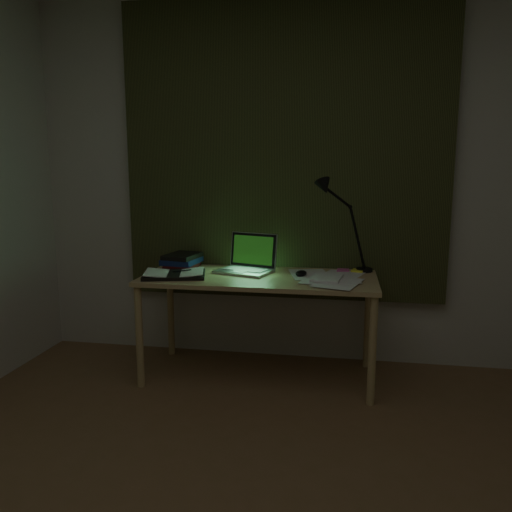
% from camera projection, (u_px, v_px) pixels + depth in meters
% --- Properties ---
extents(wall_back, '(3.50, 0.00, 2.50)m').
position_uv_depth(wall_back, '(284.00, 182.00, 3.43)').
color(wall_back, beige).
rests_on(wall_back, ground).
extents(curtain, '(2.20, 0.06, 2.00)m').
position_uv_depth(curtain, '(283.00, 152.00, 3.36)').
color(curtain, '#2D2F17').
rests_on(curtain, wall_back).
extents(desk, '(1.47, 0.64, 0.67)m').
position_uv_depth(desk, '(259.00, 327.00, 3.22)').
color(desk, tan).
rests_on(desk, floor).
extents(laptop, '(0.45, 0.47, 0.25)m').
position_uv_depth(laptop, '(244.00, 254.00, 3.24)').
color(laptop, silver).
rests_on(laptop, desk).
extents(open_textbook, '(0.44, 0.36, 0.03)m').
position_uv_depth(open_textbook, '(174.00, 274.00, 3.14)').
color(open_textbook, white).
rests_on(open_textbook, desk).
extents(book_stack, '(0.23, 0.27, 0.10)m').
position_uv_depth(book_stack, '(182.00, 260.00, 3.41)').
color(book_stack, white).
rests_on(book_stack, desk).
extents(loose_papers, '(0.48, 0.50, 0.02)m').
position_uv_depth(loose_papers, '(318.00, 278.00, 3.06)').
color(loose_papers, white).
rests_on(loose_papers, desk).
extents(mouse, '(0.09, 0.12, 0.04)m').
position_uv_depth(mouse, '(301.00, 273.00, 3.14)').
color(mouse, black).
rests_on(mouse, desk).
extents(sticky_yellow, '(0.09, 0.09, 0.02)m').
position_uv_depth(sticky_yellow, '(358.00, 271.00, 3.28)').
color(sticky_yellow, yellow).
rests_on(sticky_yellow, desk).
extents(sticky_pink, '(0.08, 0.08, 0.02)m').
position_uv_depth(sticky_pink, '(343.00, 271.00, 3.28)').
color(sticky_pink, '#E157A2').
rests_on(sticky_pink, desk).
extents(desk_lamp, '(0.45, 0.39, 0.58)m').
position_uv_depth(desk_lamp, '(366.00, 228.00, 3.25)').
color(desk_lamp, black).
rests_on(desk_lamp, desk).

